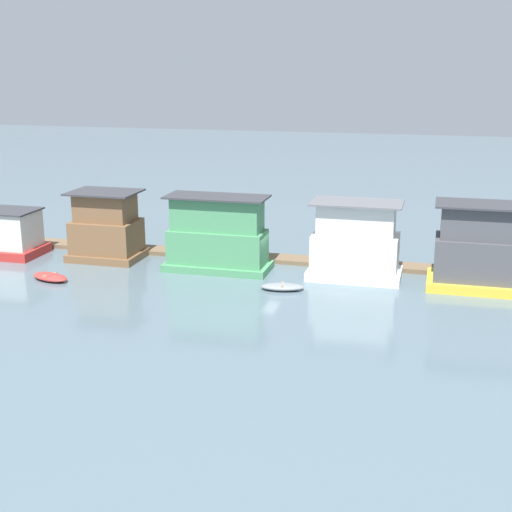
% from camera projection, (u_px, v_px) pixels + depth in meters
% --- Properties ---
extents(ground_plane, '(200.00, 200.00, 0.00)m').
position_uv_depth(ground_plane, '(260.00, 272.00, 48.77)').
color(ground_plane, slate).
extents(dock_walkway, '(59.60, 1.86, 0.30)m').
position_uv_depth(dock_walkway, '(270.00, 258.00, 51.64)').
color(dock_walkway, brown).
rests_on(dock_walkway, ground_plane).
extents(houseboat_red, '(6.16, 3.72, 3.43)m').
position_uv_depth(houseboat_red, '(0.00, 233.00, 52.82)').
color(houseboat_red, red).
rests_on(houseboat_red, ground_plane).
extents(houseboat_brown, '(5.06, 3.84, 4.98)m').
position_uv_depth(houseboat_brown, '(106.00, 229.00, 51.51)').
color(houseboat_brown, brown).
rests_on(houseboat_brown, ground_plane).
extents(houseboat_green, '(7.27, 3.27, 5.17)m').
position_uv_depth(houseboat_green, '(217.00, 237.00, 48.74)').
color(houseboat_green, '#4C9360').
rests_on(houseboat_green, ground_plane).
extents(houseboat_white, '(6.13, 3.68, 5.14)m').
position_uv_depth(houseboat_white, '(355.00, 244.00, 46.91)').
color(houseboat_white, white).
rests_on(houseboat_white, ground_plane).
extents(houseboat_yellow, '(7.17, 3.88, 9.46)m').
position_uv_depth(houseboat_yellow, '(487.00, 251.00, 44.59)').
color(houseboat_yellow, gold).
rests_on(houseboat_yellow, ground_plane).
extents(dinghy_red, '(3.11, 2.12, 0.46)m').
position_uv_depth(dinghy_red, '(50.00, 277.00, 46.85)').
color(dinghy_red, red).
rests_on(dinghy_red, ground_plane).
extents(dinghy_grey, '(2.86, 1.65, 0.43)m').
position_uv_depth(dinghy_grey, '(282.00, 287.00, 44.85)').
color(dinghy_grey, gray).
rests_on(dinghy_grey, ground_plane).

